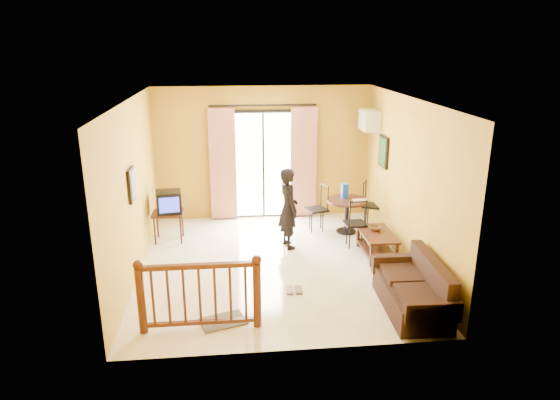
{
  "coord_description": "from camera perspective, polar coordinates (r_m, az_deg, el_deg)",
  "views": [
    {
      "loc": [
        -0.7,
        -7.79,
        3.67
      ],
      "look_at": [
        0.12,
        0.2,
        1.1
      ],
      "focal_mm": 32.0,
      "sensor_mm": 36.0,
      "label": 1
    }
  ],
  "objects": [
    {
      "name": "coffee_table",
      "position": [
        9.04,
        11.01,
        -4.53
      ],
      "size": [
        0.55,
        0.98,
        0.43
      ],
      "color": "black",
      "rests_on": "ground"
    },
    {
      "name": "dining_table",
      "position": [
        9.95,
        7.69,
        -0.76
      ],
      "size": [
        0.82,
        0.82,
        0.68
      ],
      "color": "black",
      "rests_on": "ground"
    },
    {
      "name": "serving_tray",
      "position": [
        9.87,
        9.17,
        -0.03
      ],
      "size": [
        0.29,
        0.2,
        0.02
      ],
      "primitive_type": "cube",
      "rotation": [
        0.0,
        0.0,
        0.06
      ],
      "color": "beige",
      "rests_on": "dining_table"
    },
    {
      "name": "picture_left",
      "position": [
        8.02,
        -16.56,
        1.69
      ],
      "size": [
        0.05,
        0.42,
        0.52
      ],
      "color": "black",
      "rests_on": "room_shell"
    },
    {
      "name": "doormat",
      "position": [
        7.06,
        -6.53,
        -13.59
      ],
      "size": [
        0.7,
        0.57,
        0.02
      ],
      "primitive_type": "cube",
      "rotation": [
        0.0,
        0.0,
        0.33
      ],
      "color": "#4F493F",
      "rests_on": "ground"
    },
    {
      "name": "television",
      "position": [
        9.59,
        -12.6,
        -0.2
      ],
      "size": [
        0.51,
        0.48,
        0.41
      ],
      "rotation": [
        0.0,
        0.0,
        0.15
      ],
      "color": "black",
      "rests_on": "tv_table"
    },
    {
      "name": "air_conditioner",
      "position": [
        10.24,
        10.13,
        8.96
      ],
      "size": [
        0.31,
        0.6,
        0.4
      ],
      "color": "white",
      "rests_on": "room_shell"
    },
    {
      "name": "water_jug",
      "position": [
        9.97,
        7.43,
        1.05
      ],
      "size": [
        0.16,
        0.16,
        0.29
      ],
      "primitive_type": "cylinder",
      "color": "blue",
      "rests_on": "dining_table"
    },
    {
      "name": "sofa",
      "position": [
        7.42,
        15.18,
        -10.04
      ],
      "size": [
        0.79,
        1.61,
        0.76
      ],
      "rotation": [
        0.0,
        0.0,
        -0.03
      ],
      "color": "black",
      "rests_on": "ground"
    },
    {
      "name": "tv_table",
      "position": [
        9.69,
        -12.66,
        -1.79
      ],
      "size": [
        0.58,
        0.48,
        0.58
      ],
      "color": "black",
      "rests_on": "ground"
    },
    {
      "name": "dining_chairs",
      "position": [
        10.03,
        7.65,
        -3.85
      ],
      "size": [
        1.69,
        1.48,
        0.95
      ],
      "color": "black",
      "rests_on": "ground"
    },
    {
      "name": "room_shell",
      "position": [
        8.06,
        -0.71,
        3.65
      ],
      "size": [
        5.0,
        5.0,
        5.0
      ],
      "color": "white",
      "rests_on": "ground"
    },
    {
      "name": "sandals",
      "position": [
        7.78,
        1.61,
        -10.26
      ],
      "size": [
        0.25,
        0.25,
        0.03
      ],
      "color": "#55351D",
      "rests_on": "ground"
    },
    {
      "name": "ground",
      "position": [
        8.64,
        -0.67,
        -7.38
      ],
      "size": [
        5.0,
        5.0,
        0.0
      ],
      "primitive_type": "plane",
      "color": "beige",
      "rests_on": "ground"
    },
    {
      "name": "botanical_print",
      "position": [
        9.75,
        11.71,
        5.45
      ],
      "size": [
        0.05,
        0.5,
        0.6
      ],
      "color": "black",
      "rests_on": "room_shell"
    },
    {
      "name": "bowl",
      "position": [
        9.08,
        10.85,
        -3.2
      ],
      "size": [
        0.25,
        0.25,
        0.07
      ],
      "primitive_type": "imported",
      "rotation": [
        0.0,
        0.0,
        -0.17
      ],
      "color": "#55351D",
      "rests_on": "coffee_table"
    },
    {
      "name": "stair_balustrade",
      "position": [
        6.67,
        -9.2,
        -10.24
      ],
      "size": [
        1.63,
        0.13,
        1.04
      ],
      "color": "#471E0F",
      "rests_on": "ground"
    },
    {
      "name": "standing_person",
      "position": [
        9.1,
        0.96,
        -0.95
      ],
      "size": [
        0.48,
        0.62,
        1.5
      ],
      "primitive_type": "imported",
      "rotation": [
        0.0,
        0.0,
        1.82
      ],
      "color": "black",
      "rests_on": "ground"
    },
    {
      "name": "balcony_door",
      "position": [
        10.54,
        -1.91,
        4.13
      ],
      "size": [
        2.25,
        0.14,
        2.46
      ],
      "color": "black",
      "rests_on": "ground"
    }
  ]
}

